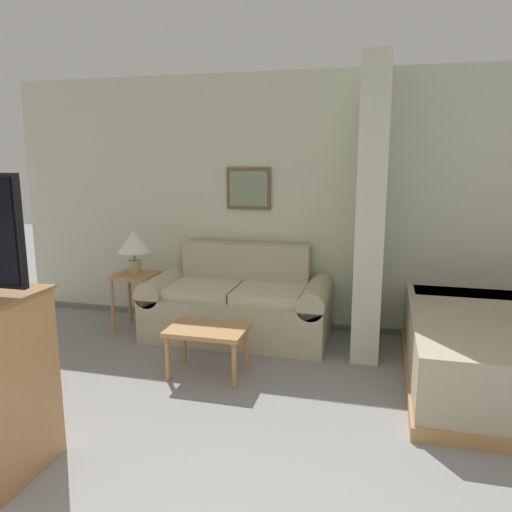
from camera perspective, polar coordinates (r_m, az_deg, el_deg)
The scene contains 6 objects.
wall_back at distance 5.14m, azimuth 6.75°, elevation 5.86°, with size 6.69×0.16×2.60m.
wall_partition_pillar at distance 4.61m, azimuth 13.09°, elevation 5.10°, with size 0.24×0.85×2.60m.
couch at distance 5.00m, azimuth -2.02°, elevation -5.56°, with size 1.81×0.84×0.89m.
coffee_table at distance 4.14m, azimuth -5.58°, elevation -8.92°, with size 0.64×0.43×0.41m.
side_table at distance 5.30m, azimuth -13.58°, elevation -3.18°, with size 0.41×0.41×0.59m.
table_lamp at distance 5.21m, azimuth -13.80°, elevation 1.38°, with size 0.34×0.34×0.45m.
Camera 1 is at (0.67, -1.27, 1.78)m, focal length 35.00 mm.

